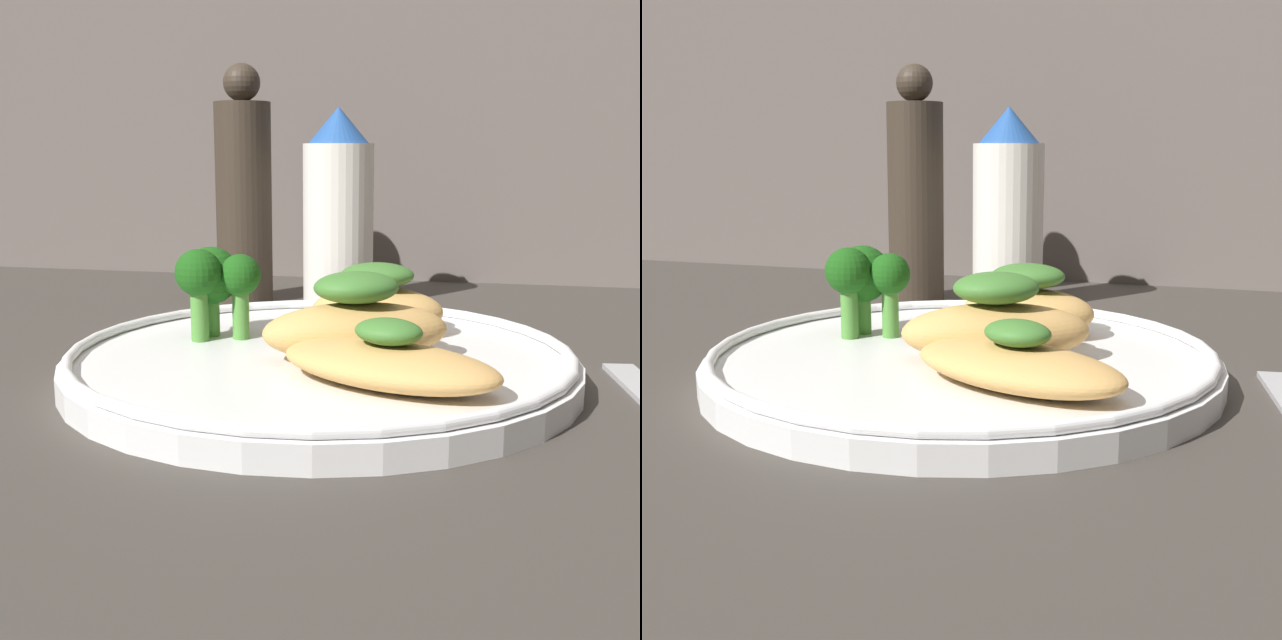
{
  "view_description": "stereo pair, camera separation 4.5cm",
  "coord_description": "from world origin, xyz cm",
  "views": [
    {
      "loc": [
        9.6,
        -43.32,
        12.72
      ],
      "look_at": [
        0.0,
        0.0,
        3.4
      ],
      "focal_mm": 45.0,
      "sensor_mm": 36.0,
      "label": 1
    },
    {
      "loc": [
        13.97,
        -42.12,
        12.72
      ],
      "look_at": [
        0.0,
        0.0,
        3.4
      ],
      "focal_mm": 45.0,
      "sensor_mm": 36.0,
      "label": 2
    }
  ],
  "objects": [
    {
      "name": "pepper_grinder",
      "position": [
        -11.61,
        22.41,
        9.12
      ],
      "size": [
        4.77,
        4.77,
        19.9
      ],
      "color": "#382D23",
      "rests_on": "ground_plane"
    },
    {
      "name": "grilled_meat_front",
      "position": [
        4.62,
        -5.39,
        2.59
      ],
      "size": [
        13.06,
        9.62,
        3.38
      ],
      "color": "tan",
      "rests_on": "plate"
    },
    {
      "name": "grilled_meat_middle",
      "position": [
        2.18,
        -0.64,
        3.4
      ],
      "size": [
        11.43,
        8.31,
        4.93
      ],
      "color": "tan",
      "rests_on": "plate"
    },
    {
      "name": "plate",
      "position": [
        0.0,
        0.0,
        0.99
      ],
      "size": [
        29.0,
        29.0,
        2.0
      ],
      "color": "white",
      "rests_on": "ground_plane"
    },
    {
      "name": "broccoli_bunch",
      "position": [
        -7.28,
        2.65,
        5.12
      ],
      "size": [
        5.1,
        4.7,
        5.65
      ],
      "color": "#4C8E38",
      "rests_on": "plate"
    },
    {
      "name": "ground_plane",
      "position": [
        0.0,
        0.0,
        -0.5
      ],
      "size": [
        180.0,
        180.0,
        1.0
      ],
      "primitive_type": "cube",
      "color": "#3D3833"
    },
    {
      "name": "grilled_meat_back",
      "position": [
        2.4,
        5.73,
        3.31
      ],
      "size": [
        8.7,
        5.64,
        4.57
      ],
      "color": "tan",
      "rests_on": "plate"
    },
    {
      "name": "sauce_bottle",
      "position": [
        -3.41,
        22.41,
        7.82
      ],
      "size": [
        5.86,
        5.86,
        16.34
      ],
      "color": "white",
      "rests_on": "ground_plane"
    }
  ]
}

